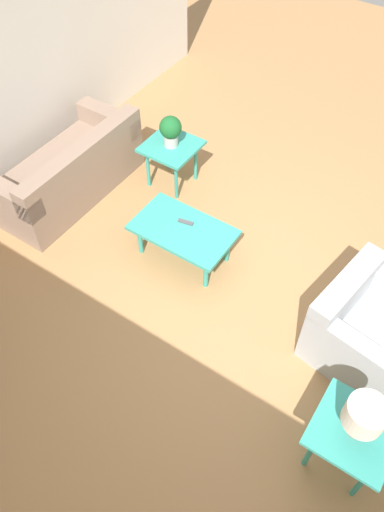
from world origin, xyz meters
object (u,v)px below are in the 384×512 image
(side_table_plant, at_px, (171,150))
(table_lamp, at_px, (364,416))
(side_table_lamp, at_px, (352,434))
(sofa, at_px, (69,172))
(armchair, at_px, (362,326))
(potted_plant, at_px, (171,130))
(coffee_table, at_px, (183,232))

(side_table_plant, distance_m, table_lamp, 3.56)
(side_table_lamp, relative_size, table_lamp, 1.53)
(table_lamp, bearing_deg, side_table_lamp, -90.00)
(sofa, xyz_separation_m, table_lamp, (-3.85, 1.13, 0.50))
(armchair, relative_size, table_lamp, 2.70)
(sofa, height_order, potted_plant, potted_plant)
(sofa, bearing_deg, side_table_lamp, 73.63)
(armchair, xyz_separation_m, coffee_table, (1.92, -0.01, 0.06))
(sofa, xyz_separation_m, side_table_lamp, (-3.85, 1.13, 0.17))
(armchair, distance_m, side_table_lamp, 1.08)
(side_table_plant, bearing_deg, coffee_table, 130.95)
(side_table_lamp, bearing_deg, coffee_table, -25.31)
(side_table_plant, relative_size, potted_plant, 1.61)
(side_table_plant, height_order, table_lamp, table_lamp)
(side_table_lamp, height_order, table_lamp, table_lamp)
(armchair, bearing_deg, table_lamp, -155.85)
(coffee_table, distance_m, table_lamp, 2.48)
(armchair, height_order, coffee_table, armchair)
(side_table_plant, height_order, potted_plant, potted_plant)
(coffee_table, distance_m, side_table_lamp, 2.44)
(armchair, xyz_separation_m, side_table_plant, (2.69, -0.90, 0.17))
(coffee_table, bearing_deg, side_table_lamp, 154.69)
(sofa, height_order, side_table_plant, sofa)
(sofa, bearing_deg, coffee_table, 86.92)
(sofa, xyz_separation_m, coffee_table, (-1.65, 0.09, 0.07))
(table_lamp, bearing_deg, sofa, -16.36)
(armchair, distance_m, potted_plant, 2.87)
(sofa, xyz_separation_m, side_table_plant, (-0.87, -0.80, 0.17))
(side_table_lamp, relative_size, potted_plant, 1.61)
(sofa, bearing_deg, potted_plant, 132.52)
(sofa, relative_size, potted_plant, 4.96)
(sofa, distance_m, potted_plant, 1.27)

